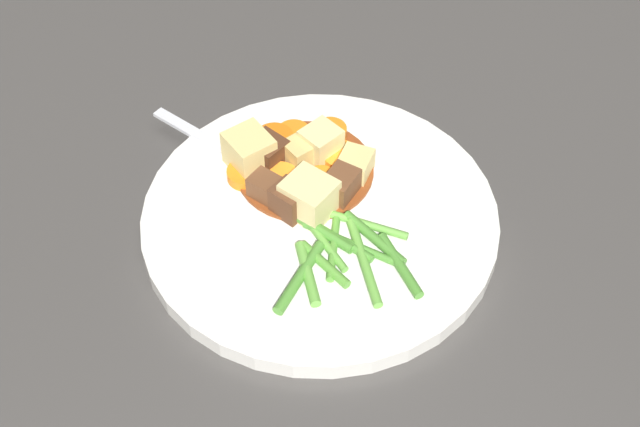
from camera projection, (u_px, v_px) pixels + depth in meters
The scene contains 33 objects.
ground_plane at pixel (320, 226), 0.75m from camera, with size 3.00×3.00×0.00m, color #423F3D.
dinner_plate at pixel (320, 220), 0.74m from camera, with size 0.29×0.29×0.02m, color white.
stew_sauce at pixel (300, 171), 0.77m from camera, with size 0.11×0.11×0.00m, color brown.
carrot_slice_0 at pixel (249, 145), 0.78m from camera, with size 0.03×0.03×0.01m, color orange.
carrot_slice_1 at pixel (341, 158), 0.77m from camera, with size 0.03×0.03×0.01m, color orange.
carrot_slice_2 at pixel (330, 133), 0.79m from camera, with size 0.03×0.03×0.01m, color orange.
carrot_slice_3 at pixel (292, 135), 0.79m from camera, with size 0.03×0.03×0.01m, color orange.
carrot_slice_4 at pixel (246, 174), 0.76m from camera, with size 0.03×0.03×0.01m, color orange.
carrot_slice_5 at pixel (280, 179), 0.76m from camera, with size 0.03×0.03×0.01m, color orange.
carrot_slice_6 at pixel (321, 182), 0.75m from camera, with size 0.03×0.03×0.01m, color orange.
carrot_slice_7 at pixel (274, 140), 0.79m from camera, with size 0.03×0.03×0.01m, color orange.
potato_chunk_0 at pixel (249, 151), 0.76m from camera, with size 0.03×0.04×0.03m, color #E5CC7A.
potato_chunk_1 at pixel (321, 144), 0.77m from camera, with size 0.03×0.03×0.03m, color #EAD68C.
potato_chunk_2 at pixel (355, 165), 0.76m from camera, with size 0.03×0.03×0.02m, color #E5CC7A.
potato_chunk_3 at pixel (306, 152), 0.77m from camera, with size 0.02×0.03×0.02m, color #DBBC6B.
potato_chunk_4 at pixel (309, 197), 0.73m from camera, with size 0.04×0.03×0.03m, color #EAD68C.
meat_chunk_0 at pixel (265, 188), 0.74m from camera, with size 0.02×0.02×0.02m, color brown.
meat_chunk_1 at pixel (290, 201), 0.73m from camera, with size 0.02×0.03×0.03m, color #56331E.
meat_chunk_2 at pixel (341, 186), 0.74m from camera, with size 0.02×0.03×0.02m, color brown.
meat_chunk_3 at pixel (268, 152), 0.77m from camera, with size 0.03×0.03×0.02m, color #4C2B19.
green_bean_0 at pixel (315, 227), 0.72m from camera, with size 0.01×0.01×0.07m, color #4C8E33.
green_bean_1 at pixel (320, 237), 0.72m from camera, with size 0.01×0.01×0.08m, color #66AD42.
green_bean_2 at pixel (374, 238), 0.72m from camera, with size 0.01×0.01×0.06m, color #4C8E33.
green_bean_3 at pixel (308, 274), 0.69m from camera, with size 0.01×0.01×0.06m, color #66AD42.
green_bean_4 at pixel (331, 249), 0.71m from camera, with size 0.01×0.01×0.06m, color #599E38.
green_bean_5 at pixel (364, 262), 0.70m from camera, with size 0.01×0.01×0.08m, color #66AD42.
green_bean_6 at pixel (325, 264), 0.70m from camera, with size 0.01×0.01×0.05m, color #599E38.
green_bean_7 at pixel (338, 239), 0.72m from camera, with size 0.01×0.01×0.07m, color #4C8E33.
green_bean_8 at pixel (400, 265), 0.70m from camera, with size 0.01×0.01×0.06m, color #4C8E33.
green_bean_9 at pixel (358, 222), 0.73m from camera, with size 0.01×0.01×0.08m, color #66AD42.
green_bean_10 at pixel (300, 277), 0.69m from camera, with size 0.01×0.01×0.07m, color #4C8E33.
green_bean_11 at pixel (351, 244), 0.71m from camera, with size 0.01×0.01×0.08m, color #4C8E33.
fork at pixel (238, 158), 0.78m from camera, with size 0.15×0.12×0.00m.
Camera 1 is at (-0.47, 0.13, 0.57)m, focal length 51.89 mm.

